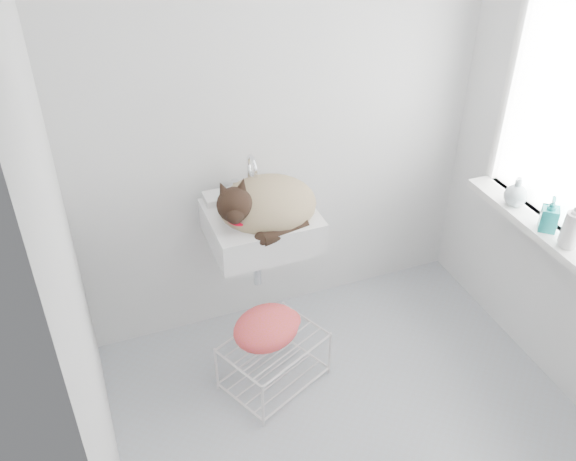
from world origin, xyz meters
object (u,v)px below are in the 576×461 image
object	(u,v)px
wire_rack	(274,361)
bottle_c	(514,204)
sink	(261,212)
cat	(264,206)
bottle_b	(546,229)
bottle_a	(566,246)

from	to	relation	value
wire_rack	bottle_c	distance (m)	1.45
sink	bottle_c	xyz separation A→B (m)	(1.21, -0.39, 0.00)
sink	cat	distance (m)	0.05
cat	bottle_b	bearing A→B (deg)	-22.99
cat	bottle_c	world-z (taller)	cat
cat	bottle_a	distance (m)	1.41
sink	cat	xyz separation A→B (m)	(0.01, -0.02, 0.04)
wire_rack	bottle_c	bearing A→B (deg)	-2.93
sink	bottle_c	bearing A→B (deg)	-17.91
bottle_b	bottle_a	bearing A→B (deg)	-90.00
cat	bottle_a	xyz separation A→B (m)	(1.19, -0.75, -0.04)
bottle_a	sink	bearing A→B (deg)	147.46
cat	bottle_a	bearing A→B (deg)	-28.04
sink	bottle_a	world-z (taller)	sink
bottle_b	bottle_c	xyz separation A→B (m)	(0.00, 0.24, 0.00)
wire_rack	bottle_a	world-z (taller)	bottle_a
wire_rack	bottle_b	world-z (taller)	bottle_b
sink	bottle_b	bearing A→B (deg)	-27.58
sink	wire_rack	xyz separation A→B (m)	(-0.06, -0.32, -0.70)
sink	bottle_a	distance (m)	1.43
cat	wire_rack	distance (m)	0.81
sink	bottle_a	size ratio (longest dim) A/B	2.58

